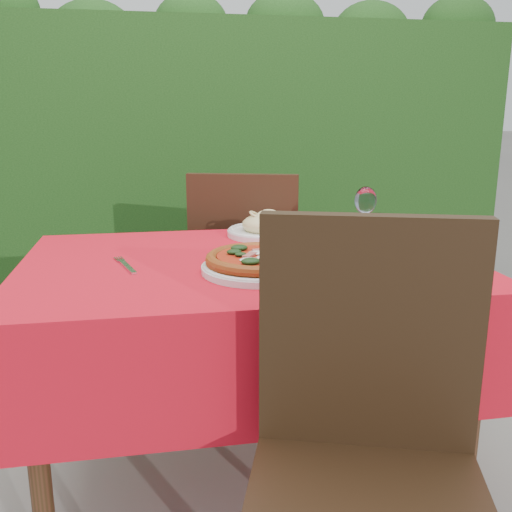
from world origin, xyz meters
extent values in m
plane|color=slate|center=(0.00, 0.00, 0.00)|extent=(60.00, 60.00, 0.00)
cube|color=black|center=(0.00, 1.55, 0.80)|extent=(3.20, 0.55, 1.60)
ellipsoid|color=#224D18|center=(0.00, 1.55, 1.58)|extent=(3.20, 0.39, 0.40)
cube|color=#462616|center=(0.00, 0.00, 0.72)|extent=(1.20, 0.80, 0.04)
cylinder|color=#462616|center=(-0.54, -0.34, 0.35)|extent=(0.05, 0.05, 0.70)
cylinder|color=#462616|center=(0.54, -0.34, 0.35)|extent=(0.05, 0.05, 0.70)
cylinder|color=#462616|center=(-0.54, 0.34, 0.35)|extent=(0.05, 0.05, 0.70)
cylinder|color=#462616|center=(0.54, 0.34, 0.35)|extent=(0.05, 0.05, 0.70)
cube|color=red|center=(0.00, 0.00, 0.59)|extent=(1.26, 0.86, 0.32)
cube|color=black|center=(0.16, -0.56, 0.73)|extent=(0.43, 0.17, 0.48)
cube|color=black|center=(0.13, 0.73, 0.45)|extent=(0.52, 0.52, 0.04)
cube|color=black|center=(0.08, 0.55, 0.70)|extent=(0.41, 0.16, 0.46)
cylinder|color=black|center=(0.35, 0.85, 0.22)|extent=(0.04, 0.04, 0.43)
cylinder|color=black|center=(0.01, 0.95, 0.22)|extent=(0.04, 0.04, 0.43)
cylinder|color=black|center=(0.25, 0.51, 0.22)|extent=(0.04, 0.04, 0.43)
cylinder|color=black|center=(-0.10, 0.61, 0.22)|extent=(0.04, 0.04, 0.43)
cylinder|color=silver|center=(0.02, -0.14, 0.76)|extent=(0.31, 0.31, 0.02)
cylinder|color=#B44C19|center=(0.02, -0.14, 0.78)|extent=(0.35, 0.35, 0.02)
cylinder|color=#9D0E0A|center=(0.02, -0.14, 0.79)|extent=(0.28, 0.28, 0.01)
cylinder|color=silver|center=(0.12, 0.30, 0.76)|extent=(0.26, 0.26, 0.02)
ellipsoid|color=beige|center=(0.12, 0.30, 0.79)|extent=(0.20, 0.20, 0.07)
cylinder|color=white|center=(0.40, 0.01, 0.80)|extent=(0.09, 0.09, 0.11)
cylinder|color=#95B3CA|center=(0.40, 0.01, 0.79)|extent=(0.07, 0.07, 0.08)
cylinder|color=silver|center=(0.42, 0.18, 0.75)|extent=(0.06, 0.06, 0.01)
cylinder|color=silver|center=(0.42, 0.18, 0.80)|extent=(0.01, 0.01, 0.09)
ellipsoid|color=silver|center=(0.42, 0.18, 0.88)|extent=(0.07, 0.07, 0.09)
cube|color=silver|center=(-0.33, -0.04, 0.75)|extent=(0.08, 0.20, 0.01)
camera|label=1|loc=(-0.25, -1.56, 1.16)|focal=40.00mm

